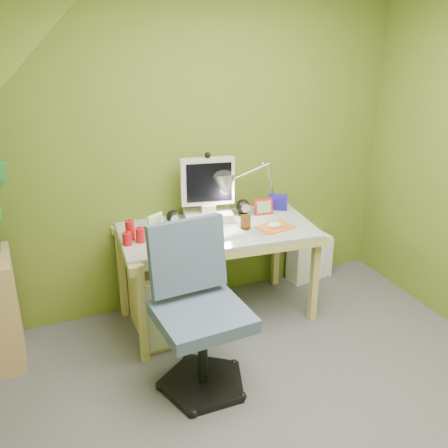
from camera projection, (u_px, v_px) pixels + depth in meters
name	position (u px, v px, depth m)	size (l,w,h in m)	color
floor	(294.00, 433.00, 2.87)	(3.20, 3.20, 0.01)	#535358
wall_back	(192.00, 150.00, 3.77)	(3.20, 0.01, 2.40)	olive
slope_ceiling	(67.00, 103.00, 1.80)	(1.10, 3.20, 1.10)	white
desk	(217.00, 274.00, 3.79)	(1.35, 0.67, 0.72)	tan
monitor	(208.00, 184.00, 3.70)	(0.39, 0.23, 0.54)	beige
speaker_left	(173.00, 218.00, 3.67)	(0.10, 0.10, 0.11)	black
speaker_right	(243.00, 207.00, 3.86)	(0.10, 0.10, 0.12)	black
keyboard	(214.00, 236.00, 3.50)	(0.42, 0.13, 0.02)	white
mousepad	(275.00, 227.00, 3.67)	(0.25, 0.18, 0.01)	#D56021
mouse	(275.00, 225.00, 3.66)	(0.11, 0.07, 0.04)	white
amber_tumbler	(245.00, 222.00, 3.63)	(0.07, 0.07, 0.09)	brown
candle_cluster	(132.00, 232.00, 3.42)	(0.18, 0.15, 0.13)	red
photo_frame_red	(264.00, 207.00, 3.88)	(0.14, 0.02, 0.12)	red
photo_frame_blue	(278.00, 202.00, 3.96)	(0.14, 0.02, 0.12)	navy
photo_frame_green	(156.00, 222.00, 3.61)	(0.13, 0.02, 0.11)	#C1D794
desk_lamp	(264.00, 175.00, 3.86)	(0.53, 0.23, 0.56)	silver
task_chair	(202.00, 313.00, 3.01)	(0.58, 0.58, 1.05)	#44536F
radiator	(309.00, 258.00, 4.42)	(0.37, 0.15, 0.37)	white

